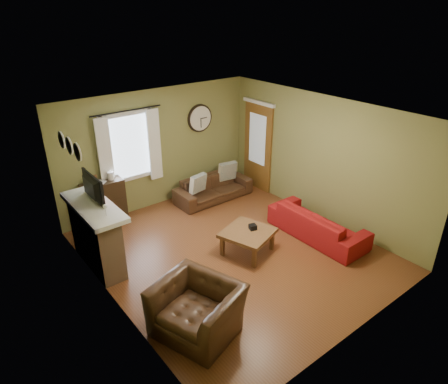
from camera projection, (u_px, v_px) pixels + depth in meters
floor at (233, 251)px, 7.44m from camera, size 4.60×5.20×0.00m
ceiling at (235, 114)px, 6.31m from camera, size 4.60×5.20×0.00m
wall_left at (107, 232)px, 5.60m from camera, size 0.00×5.20×2.60m
wall_right at (321, 159)px, 8.15m from camera, size 0.00×5.20×2.60m
wall_back at (158, 149)px, 8.72m from camera, size 4.60×0.00×2.60m
wall_front at (364, 257)px, 5.03m from camera, size 4.60×0.00×2.60m
fireplace at (96, 238)px, 6.85m from camera, size 0.40×1.40×1.10m
firebox at (109, 246)px, 7.06m from camera, size 0.04×0.60×0.55m
mantel at (93, 207)px, 6.61m from camera, size 0.58×1.60×0.08m
tv at (89, 192)px, 6.63m from camera, size 0.08×0.60×0.35m
tv_screen at (93, 187)px, 6.65m from camera, size 0.02×0.62×0.36m
medallion_left at (78, 152)px, 5.76m from camera, size 0.28×0.28×0.03m
medallion_mid at (69, 146)px, 6.01m from camera, size 0.28×0.28×0.03m
medallion_right at (62, 140)px, 6.26m from camera, size 0.28×0.28×0.03m
window_pane at (128, 147)px, 8.23m from camera, size 1.00×0.02×1.30m
curtain_rod at (127, 111)px, 7.82m from camera, size 0.03×0.03×1.50m
curtain_left at (105, 156)px, 7.87m from camera, size 0.28×0.04×1.55m
curtain_right at (154, 145)px, 8.48m from camera, size 0.28×0.04×1.55m
wall_clock at (200, 118)px, 9.08m from camera, size 0.64×0.06×0.64m
door at (258, 147)px, 9.56m from camera, size 0.05×0.90×2.10m
bookshelf at (105, 204)px, 8.12m from camera, size 0.82×0.35×0.97m
book at (98, 185)px, 7.82m from camera, size 0.26×0.28×0.02m
sofa_brown at (213, 188)px, 9.31m from camera, size 1.84×0.72×0.54m
pillow_left at (198, 183)px, 8.88m from camera, size 0.42×0.19×0.41m
pillow_right at (227, 171)px, 9.51m from camera, size 0.45×0.20×0.43m
sofa_red at (318, 223)px, 7.80m from camera, size 0.78×2.00×0.58m
armchair at (197, 309)px, 5.52m from camera, size 1.30×1.39×0.73m
coffee_table at (248, 242)px, 7.33m from camera, size 1.06×1.06×0.44m
tissue_box at (253, 231)px, 7.32m from camera, size 0.15×0.15×0.09m
wine_glass_a at (105, 210)px, 6.21m from camera, size 0.07×0.07×0.20m
wine_glass_b at (106, 210)px, 6.20m from camera, size 0.07×0.07×0.20m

